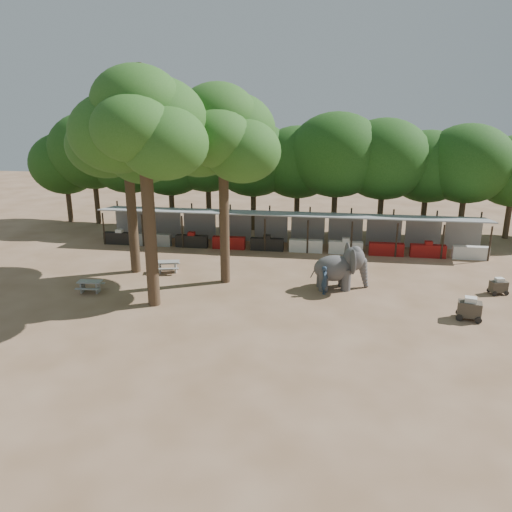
# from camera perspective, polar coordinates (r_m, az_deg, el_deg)

# --- Properties ---
(ground) EXTENTS (100.00, 100.00, 0.00)m
(ground) POSITION_cam_1_polar(r_m,az_deg,el_deg) (23.97, 0.57, -8.19)
(ground) COLOR brown
(ground) RESTS_ON ground
(vendor_stalls) EXTENTS (28.00, 2.99, 2.80)m
(vendor_stalls) POSITION_cam_1_polar(r_m,az_deg,el_deg) (36.57, 3.64, 2.75)
(vendor_stalls) COLOR gray
(vendor_stalls) RESTS_ON ground
(yard_tree_left) EXTENTS (7.10, 6.90, 11.02)m
(yard_tree_left) POSITION_cam_1_polar(r_m,az_deg,el_deg) (31.18, -14.70, 12.83)
(yard_tree_left) COLOR #332316
(yard_tree_left) RESTS_ON ground
(yard_tree_center) EXTENTS (7.10, 6.90, 12.04)m
(yard_tree_center) POSITION_cam_1_polar(r_m,az_deg,el_deg) (25.37, -12.93, 14.36)
(yard_tree_center) COLOR #332316
(yard_tree_center) RESTS_ON ground
(yard_tree_back) EXTENTS (7.10, 6.90, 11.36)m
(yard_tree_back) POSITION_cam_1_polar(r_m,az_deg,el_deg) (28.37, -4.02, 13.65)
(yard_tree_back) COLOR #332316
(yard_tree_back) RESTS_ON ground
(backdrop_trees) EXTENTS (46.46, 5.95, 8.33)m
(backdrop_trees) POSITION_cam_1_polar(r_m,az_deg,el_deg) (40.84, 4.41, 10.44)
(backdrop_trees) COLOR #332316
(backdrop_trees) RESTS_ON ground
(elephant) EXTENTS (3.37, 2.49, 2.51)m
(elephant) POSITION_cam_1_polar(r_m,az_deg,el_deg) (28.84, 9.66, -1.29)
(elephant) COLOR #423F3F
(elephant) RESTS_ON ground
(handler) EXTENTS (0.43, 0.61, 1.60)m
(handler) POSITION_cam_1_polar(r_m,az_deg,el_deg) (28.05, 7.87, -2.73)
(handler) COLOR #26384C
(handler) RESTS_ON ground
(picnic_table_near) EXTENTS (1.43, 1.31, 0.67)m
(picnic_table_near) POSITION_cam_1_polar(r_m,az_deg,el_deg) (29.59, -18.43, -3.16)
(picnic_table_near) COLOR gray
(picnic_table_near) RESTS_ON ground
(picnic_table_far) EXTENTS (1.69, 1.58, 0.72)m
(picnic_table_far) POSITION_cam_1_polar(r_m,az_deg,el_deg) (31.82, -10.05, -1.03)
(picnic_table_far) COLOR gray
(picnic_table_far) RESTS_ON ground
(cart_front) EXTENTS (1.33, 1.01, 1.17)m
(cart_front) POSITION_cam_1_polar(r_m,az_deg,el_deg) (26.74, 23.22, -5.54)
(cart_front) COLOR #352D25
(cart_front) RESTS_ON ground
(cart_back) EXTENTS (1.09, 0.85, 0.94)m
(cart_back) POSITION_cam_1_polar(r_m,az_deg,el_deg) (30.94, 25.97, -3.10)
(cart_back) COLOR #352D25
(cart_back) RESTS_ON ground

